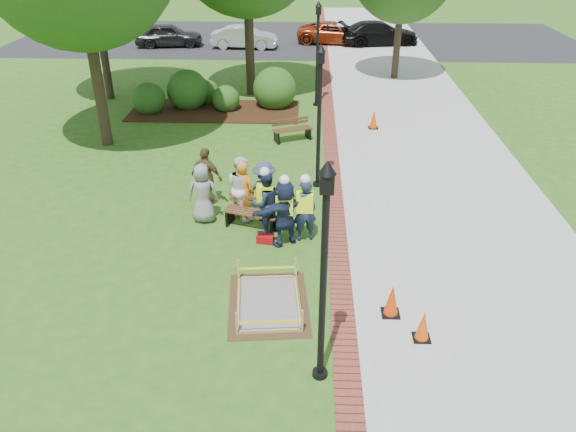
{
  "coord_description": "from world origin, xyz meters",
  "views": [
    {
      "loc": [
        0.97,
        -10.59,
        7.5
      ],
      "look_at": [
        0.5,
        1.2,
        1.0
      ],
      "focal_mm": 35.0,
      "sensor_mm": 36.0,
      "label": 1
    }
  ],
  "objects_px": {
    "cone_front": "(423,326)",
    "lamp_near": "(324,262)",
    "hivis_worker_c": "(265,201)",
    "wet_concrete_pad": "(268,295)",
    "hivis_worker_b": "(305,208)",
    "bench_near": "(252,219)",
    "hivis_worker_a": "(285,211)"
  },
  "relations": [
    {
      "from": "lamp_near",
      "to": "hivis_worker_c",
      "type": "relative_size",
      "value": 2.3
    },
    {
      "from": "wet_concrete_pad",
      "to": "cone_front",
      "type": "distance_m",
      "value": 3.26
    },
    {
      "from": "hivis_worker_b",
      "to": "lamp_near",
      "type": "bearing_deg",
      "value": -85.77
    },
    {
      "from": "cone_front",
      "to": "bench_near",
      "type": "bearing_deg",
      "value": 131.21
    },
    {
      "from": "bench_near",
      "to": "cone_front",
      "type": "distance_m",
      "value": 5.72
    },
    {
      "from": "cone_front",
      "to": "lamp_near",
      "type": "height_order",
      "value": "lamp_near"
    },
    {
      "from": "bench_near",
      "to": "hivis_worker_a",
      "type": "distance_m",
      "value": 1.38
    },
    {
      "from": "cone_front",
      "to": "hivis_worker_b",
      "type": "distance_m",
      "value": 4.46
    },
    {
      "from": "wet_concrete_pad",
      "to": "lamp_near",
      "type": "bearing_deg",
      "value": -62.15
    },
    {
      "from": "cone_front",
      "to": "hivis_worker_c",
      "type": "distance_m",
      "value": 5.33
    },
    {
      "from": "cone_front",
      "to": "hivis_worker_c",
      "type": "height_order",
      "value": "hivis_worker_c"
    },
    {
      "from": "wet_concrete_pad",
      "to": "bench_near",
      "type": "height_order",
      "value": "bench_near"
    },
    {
      "from": "cone_front",
      "to": "hivis_worker_c",
      "type": "xyz_separation_m",
      "value": [
        -3.39,
        4.08,
        0.59
      ]
    },
    {
      "from": "hivis_worker_b",
      "to": "wet_concrete_pad",
      "type": "bearing_deg",
      "value": -104.99
    },
    {
      "from": "hivis_worker_a",
      "to": "hivis_worker_c",
      "type": "bearing_deg",
      "value": 132.87
    },
    {
      "from": "bench_near",
      "to": "cone_front",
      "type": "height_order",
      "value": "bench_near"
    },
    {
      "from": "wet_concrete_pad",
      "to": "lamp_near",
      "type": "distance_m",
      "value": 3.23
    },
    {
      "from": "lamp_near",
      "to": "hivis_worker_b",
      "type": "relative_size",
      "value": 2.33
    },
    {
      "from": "hivis_worker_b",
      "to": "hivis_worker_c",
      "type": "xyz_separation_m",
      "value": [
        -1.01,
        0.35,
        0.01
      ]
    },
    {
      "from": "cone_front",
      "to": "lamp_near",
      "type": "distance_m",
      "value": 3.13
    },
    {
      "from": "hivis_worker_c",
      "to": "bench_near",
      "type": "bearing_deg",
      "value": 149.43
    },
    {
      "from": "cone_front",
      "to": "lamp_near",
      "type": "xyz_separation_m",
      "value": [
        -2.02,
        -1.06,
        2.15
      ]
    },
    {
      "from": "hivis_worker_a",
      "to": "hivis_worker_b",
      "type": "xyz_separation_m",
      "value": [
        0.5,
        0.21,
        -0.03
      ]
    },
    {
      "from": "wet_concrete_pad",
      "to": "hivis_worker_b",
      "type": "relative_size",
      "value": 1.34
    },
    {
      "from": "hivis_worker_a",
      "to": "cone_front",
      "type": "bearing_deg",
      "value": -50.84
    },
    {
      "from": "lamp_near",
      "to": "hivis_worker_b",
      "type": "bearing_deg",
      "value": 94.23
    },
    {
      "from": "bench_near",
      "to": "hivis_worker_b",
      "type": "height_order",
      "value": "hivis_worker_b"
    },
    {
      "from": "bench_near",
      "to": "cone_front",
      "type": "bearing_deg",
      "value": -48.79
    },
    {
      "from": "cone_front",
      "to": "wet_concrete_pad",
      "type": "bearing_deg",
      "value": 162.25
    },
    {
      "from": "wet_concrete_pad",
      "to": "lamp_near",
      "type": "height_order",
      "value": "lamp_near"
    },
    {
      "from": "wet_concrete_pad",
      "to": "hivis_worker_a",
      "type": "bearing_deg",
      "value": 84.67
    },
    {
      "from": "bench_near",
      "to": "lamp_near",
      "type": "bearing_deg",
      "value": -71.91
    }
  ]
}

